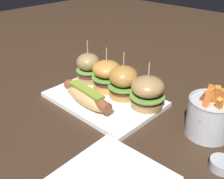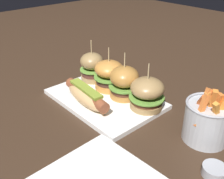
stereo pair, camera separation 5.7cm
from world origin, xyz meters
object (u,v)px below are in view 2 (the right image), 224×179
at_px(slider_far_left, 92,66).
at_px(slider_center_right, 124,82).
at_px(sauce_ramekin, 214,171).
at_px(slider_center_left, 109,75).
at_px(hot_dog, 86,95).
at_px(slider_far_right, 147,93).
at_px(platter_main, 105,99).
at_px(fries_bucket, 208,120).

height_order(slider_far_left, slider_center_right, same).
bearing_deg(sauce_ramekin, slider_center_left, 169.89).
bearing_deg(sauce_ramekin, hot_dog, -174.49).
distance_m(hot_dog, slider_far_left, 0.16).
bearing_deg(sauce_ramekin, slider_far_right, 163.38).
bearing_deg(platter_main, slider_center_right, 52.76).
height_order(platter_main, slider_center_right, slider_center_right).
distance_m(hot_dog, sauce_ramekin, 0.40).
relative_size(slider_far_left, slider_center_left, 1.03).
bearing_deg(platter_main, slider_far_left, 159.10).
bearing_deg(fries_bucket, slider_center_left, -176.97).
bearing_deg(sauce_ramekin, platter_main, 176.06).
relative_size(slider_far_right, sauce_ramekin, 2.62).
height_order(fries_bucket, sauce_ramekin, fries_bucket).
distance_m(platter_main, fries_bucket, 0.32).
bearing_deg(slider_far_left, slider_center_left, 1.66).
bearing_deg(slider_far_left, platter_main, -20.90).
relative_size(platter_main, fries_bucket, 2.29).
bearing_deg(slider_far_right, slider_far_left, -178.77).
relative_size(platter_main, slider_far_right, 2.49).
height_order(platter_main, hot_dog, hot_dog).
bearing_deg(slider_far_right, slider_center_right, -177.49).
bearing_deg(slider_far_left, sauce_ramekin, -8.17).
height_order(platter_main, slider_far_left, slider_far_left).
bearing_deg(slider_center_right, platter_main, -127.24).
xyz_separation_m(fries_bucket, sauce_ramekin, (0.08, -0.09, -0.04)).
xyz_separation_m(slider_far_left, slider_far_right, (0.25, 0.01, -0.00)).
bearing_deg(slider_center_left, slider_center_right, -0.87).
distance_m(hot_dog, slider_center_left, 0.12).
distance_m(platter_main, slider_center_left, 0.08).
bearing_deg(slider_center_left, sauce_ramekin, -10.11).
distance_m(slider_far_left, slider_center_left, 0.09).
relative_size(fries_bucket, sauce_ramekin, 2.86).
distance_m(slider_center_right, fries_bucket, 0.27).
relative_size(hot_dog, slider_far_left, 1.37).
relative_size(slider_far_left, sauce_ramekin, 2.77).
bearing_deg(slider_center_right, slider_center_left, 179.13).
xyz_separation_m(slider_far_left, slider_center_right, (0.16, 0.00, -0.00)).
distance_m(slider_center_right, sauce_ramekin, 0.36).
bearing_deg(fries_bucket, hot_dog, -157.33).
bearing_deg(hot_dog, fries_bucket, 22.67).
relative_size(slider_center_left, slider_center_right, 0.97).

